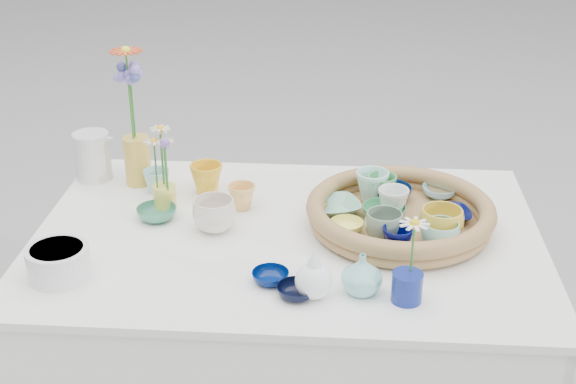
{
  "coord_description": "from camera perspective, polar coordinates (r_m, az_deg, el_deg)",
  "views": [
    {
      "loc": [
        0.13,
        -1.76,
        1.72
      ],
      "look_at": [
        0.0,
        0.02,
        0.87
      ],
      "focal_mm": 50.0,
      "sensor_mm": 36.0,
      "label": 1
    }
  ],
  "objects": [
    {
      "name": "tray_ceramic_8",
      "position": [
        2.18,
        10.73,
        0.05
      ],
      "size": [
        0.1,
        0.1,
        0.03
      ],
      "primitive_type": "imported",
      "rotation": [
        0.0,
        0.0,
        0.09
      ],
      "color": "#9BDFFF",
      "rests_on": "wicker_tray"
    },
    {
      "name": "daisy_cup",
      "position": [
        2.14,
        -8.76,
        -0.37
      ],
      "size": [
        0.08,
        0.08,
        0.07
      ],
      "primitive_type": "cylinder",
      "rotation": [
        0.0,
        0.0,
        0.41
      ],
      "color": "#E8DA51",
      "rests_on": "display_table"
    },
    {
      "name": "loose_ceramic_0",
      "position": [
        2.21,
        -5.81,
        0.96
      ],
      "size": [
        0.11,
        0.11,
        0.08
      ],
      "primitive_type": "imported",
      "rotation": [
        0.0,
        0.0,
        -0.28
      ],
      "color": "gold",
      "rests_on": "display_table"
    },
    {
      "name": "gerbera",
      "position": [
        2.2,
        -11.19,
        6.71
      ],
      "size": [
        0.13,
        0.13,
        0.27
      ],
      "primitive_type": null,
      "rotation": [
        0.0,
        0.0,
        -0.41
      ],
      "color": "#D44521",
      "rests_on": "tall_vase_yellow"
    },
    {
      "name": "loose_ceramic_6",
      "position": [
        1.75,
        0.6,
        -7.08
      ],
      "size": [
        0.1,
        0.1,
        0.03
      ],
      "primitive_type": "imported",
      "rotation": [
        0.0,
        0.0,
        0.2
      ],
      "color": "black",
      "rests_on": "display_table"
    },
    {
      "name": "tray_ceramic_12",
      "position": [
        2.13,
        6.69,
        0.29
      ],
      "size": [
        0.09,
        0.09,
        0.07
      ],
      "primitive_type": "imported",
      "rotation": [
        0.0,
        0.0,
        0.19
      ],
      "color": "#48A05C",
      "rests_on": "wicker_tray"
    },
    {
      "name": "tall_vase_yellow",
      "position": [
        2.28,
        -10.64,
        2.22
      ],
      "size": [
        0.09,
        0.09,
        0.14
      ],
      "primitive_type": "cylinder",
      "rotation": [
        0.0,
        0.0,
        0.29
      ],
      "color": "gold",
      "rests_on": "display_table"
    },
    {
      "name": "daisy_posy",
      "position": [
        2.09,
        -9.01,
        2.33
      ],
      "size": [
        0.1,
        0.1,
        0.16
      ],
      "primitive_type": null,
      "rotation": [
        0.0,
        0.0,
        -0.26
      ],
      "color": "silver",
      "rests_on": "daisy_cup"
    },
    {
      "name": "loose_ceramic_4",
      "position": [
        1.8,
        -1.26,
        -6.07
      ],
      "size": [
        0.11,
        0.11,
        0.03
      ],
      "primitive_type": "imported",
      "rotation": [
        0.0,
        0.0,
        -0.39
      ],
      "color": "#001450",
      "rests_on": "display_table"
    },
    {
      "name": "hydrangea",
      "position": [
        2.23,
        -11.0,
        6.01
      ],
      "size": [
        0.08,
        0.08,
        0.25
      ],
      "primitive_type": null,
      "rotation": [
        0.0,
        0.0,
        -0.19
      ],
      "color": "#474C96",
      "rests_on": "tall_vase_yellow"
    },
    {
      "name": "loose_ceramic_3",
      "position": [
        2.01,
        -5.27,
        -1.63
      ],
      "size": [
        0.11,
        0.11,
        0.09
      ],
      "primitive_type": "imported",
      "rotation": [
        0.0,
        0.0,
        -0.05
      ],
      "color": "beige",
      "rests_on": "display_table"
    },
    {
      "name": "tray_ceramic_5",
      "position": [
        2.06,
        3.44,
        -1.06
      ],
      "size": [
        0.16,
        0.16,
        0.03
      ],
      "primitive_type": "imported",
      "rotation": [
        0.0,
        0.0,
        0.37
      ],
      "color": "#80BDA5",
      "rests_on": "wicker_tray"
    },
    {
      "name": "tray_ceramic_11",
      "position": [
        1.91,
        10.79,
        -3.11
      ],
      "size": [
        0.11,
        0.11,
        0.07
      ],
      "primitive_type": "imported",
      "rotation": [
        0.0,
        0.0,
        0.3
      ],
      "color": "#87C3AF",
      "rests_on": "wicker_tray"
    },
    {
      "name": "tray_ceramic_2",
      "position": [
        1.95,
        10.84,
        -2.31
      ],
      "size": [
        0.11,
        0.11,
        0.08
      ],
      "primitive_type": "imported",
      "rotation": [
        0.0,
        0.0,
        -0.03
      ],
      "color": "gold",
      "rests_on": "wicker_tray"
    },
    {
      "name": "tray_ceramic_6",
      "position": [
        2.12,
        6.0,
        0.43
      ],
      "size": [
        0.11,
        0.11,
        0.08
      ],
      "primitive_type": "imported",
      "rotation": [
        0.0,
        0.0,
        0.33
      ],
      "color": "#B9F5E4",
      "rests_on": "wicker_tray"
    },
    {
      "name": "bud_vase_paleblue",
      "position": [
        1.72,
        1.86,
        -5.69
      ],
      "size": [
        0.11,
        0.11,
        0.13
      ],
      "primitive_type": null,
      "rotation": [
        0.0,
        0.0,
        -0.41
      ],
      "color": "white",
      "rests_on": "display_table"
    },
    {
      "name": "loose_ceramic_2",
      "position": [
        2.09,
        -9.32,
        -1.51
      ],
      "size": [
        0.12,
        0.12,
        0.03
      ],
      "primitive_type": "imported",
      "rotation": [
        0.0,
        0.0,
        -0.25
      ],
      "color": "#3C8366",
      "rests_on": "display_table"
    },
    {
      "name": "tray_ceramic_9",
      "position": [
        1.88,
        7.78,
        -3.44
      ],
      "size": [
        0.07,
        0.07,
        0.07
      ],
      "primitive_type": "imported",
      "rotation": [
        0.0,
        0.0,
        -0.0
      ],
      "color": "#01043D",
      "rests_on": "wicker_tray"
    },
    {
      "name": "tray_ceramic_4",
      "position": [
        1.93,
        6.85,
        -2.46
      ],
      "size": [
        0.1,
        0.1,
        0.07
      ],
      "primitive_type": "imported",
      "rotation": [
        0.0,
        0.0,
        0.03
      ],
      "color": "slate",
      "rests_on": "wicker_tray"
    },
    {
      "name": "tray_ceramic_0",
      "position": [
        2.15,
        7.31,
        -0.06
      ],
      "size": [
        0.13,
        0.13,
        0.03
      ],
      "primitive_type": "imported",
      "rotation": [
        0.0,
        0.0,
        0.24
      ],
      "color": "#091C44",
      "rests_on": "wicker_tray"
    },
    {
      "name": "bud_vase_seafoam",
      "position": [
        1.75,
        5.28,
        -5.83
      ],
      "size": [
        0.12,
        0.12,
        0.09
      ],
      "primitive_type": "imported",
      "rotation": [
        0.0,
        0.0,
        -0.42
      ],
      "color": "#7CC6BF",
      "rests_on": "display_table"
    },
    {
      "name": "tray_ceramic_1",
      "position": [
        2.06,
        11.37,
        -1.63
      ],
      "size": [
        0.12,
        0.12,
        0.03
      ],
      "primitive_type": "imported",
      "rotation": [
        0.0,
        0.0,
        0.15
      ],
      "color": "#010637",
      "rests_on": "wicker_tray"
    },
    {
      "name": "loose_ceramic_1",
      "position": [
        2.12,
        -3.3,
        -0.34
      ],
      "size": [
        0.09,
        0.09,
        0.07
      ],
      "primitive_type": "imported",
      "rotation": [
        0.0,
        0.0,
        -0.36
      ],
      "color": "#EFB75D",
      "rests_on": "display_table"
    },
    {
      "name": "single_daisy",
      "position": [
        1.71,
        8.85,
        -3.93
      ],
      "size": [
        0.09,
        0.09,
        0.13
      ],
      "primitive_type": null,
      "rotation": [
        0.0,
        0.0,
        -0.33
      ],
      "color": "white",
      "rests_on": "bud_vase_cobalt"
    },
    {
      "name": "tray_ceramic_10",
      "position": [
        1.97,
        4.19,
        -2.45
      ],
      "size": [
        0.11,
        0.11,
        0.03
      ],
      "primitive_type": "imported",
      "rotation": [
        0.0,
        0.0,
        -0.36
      ],
      "color": "#F1ED66",
      "rests_on": "wicker_tray"
    },
    {
      "name": "tray_ceramic_7",
      "position": [
        2.05,
        7.48,
        -0.72
      ],
      "size": [
        0.08,
        0.08,
        0.07
      ],
      "primitive_type": "imported",
      "rotation": [
        0.0,
        0.0,
        -0.03
      ],
      "color": "silver",
      "rests_on": "wicker_tray"
    },
    {
      "name": "fluted_bowl",
      "position": [
        1.88,
        -16.02,
        -4.83
      ],
      "size": [
        0.17,
        0.17,
        0.07
      ],
      "primitive_type": null,
      "rotation": [
        0.0,
        0.0,
        0.24
      ],
      "color": "silver",
      "rests_on": "display_table"
    },
    {
      "name": "white_pitcher",
      "position": [
        2.34,
        -13.73,
        2.5
      ],
      "size": [
        0.16,
        0.12,
        0.14
      ],
      "primitive_type": null,
      "rotation": [
        0.0,
        0.0,
        -0.16
      ],
      "color": "silver",
      "rests_on": "display_table"
    },
    {
      "name": "tray_ceramic_3",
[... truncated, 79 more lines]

